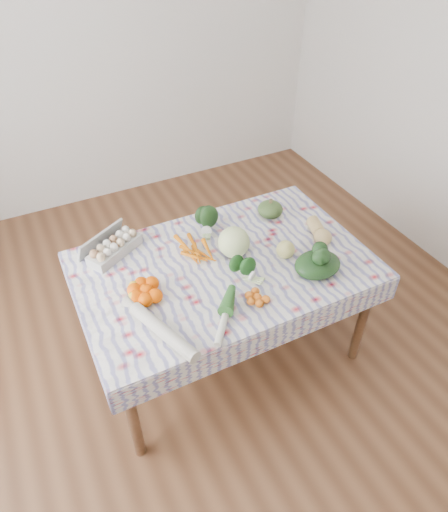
{
  "coord_description": "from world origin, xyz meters",
  "views": [
    {
      "loc": [
        -0.88,
        -1.75,
        2.48
      ],
      "look_at": [
        0.0,
        0.0,
        0.82
      ],
      "focal_mm": 32.0,
      "sensor_mm": 36.0,
      "label": 1
    }
  ],
  "objects_px": {
    "egg_carton": "(115,248)",
    "butternut_squash": "(319,230)",
    "kabocha_squash": "(270,209)",
    "dining_table": "(224,274)",
    "grapefruit": "(286,250)",
    "cabbage": "(234,242)"
  },
  "relations": [
    {
      "from": "cabbage",
      "to": "egg_carton",
      "type": "bearing_deg",
      "value": 153.06
    },
    {
      "from": "dining_table",
      "to": "butternut_squash",
      "type": "height_order",
      "value": "butternut_squash"
    },
    {
      "from": "dining_table",
      "to": "grapefruit",
      "type": "distance_m",
      "value": 0.39
    },
    {
      "from": "egg_carton",
      "to": "butternut_squash",
      "type": "xyz_separation_m",
      "value": [
        1.16,
        -0.4,
        0.01
      ]
    },
    {
      "from": "butternut_squash",
      "to": "grapefruit",
      "type": "distance_m",
      "value": 0.29
    },
    {
      "from": "cabbage",
      "to": "grapefruit",
      "type": "relative_size",
      "value": 1.71
    },
    {
      "from": "kabocha_squash",
      "to": "butternut_squash",
      "type": "distance_m",
      "value": 0.36
    },
    {
      "from": "dining_table",
      "to": "grapefruit",
      "type": "relative_size",
      "value": 14.89
    },
    {
      "from": "cabbage",
      "to": "grapefruit",
      "type": "distance_m",
      "value": 0.3
    },
    {
      "from": "egg_carton",
      "to": "cabbage",
      "type": "height_order",
      "value": "cabbage"
    },
    {
      "from": "dining_table",
      "to": "egg_carton",
      "type": "height_order",
      "value": "egg_carton"
    },
    {
      "from": "egg_carton",
      "to": "butternut_squash",
      "type": "bearing_deg",
      "value": -49.39
    },
    {
      "from": "dining_table",
      "to": "cabbage",
      "type": "bearing_deg",
      "value": 29.21
    },
    {
      "from": "dining_table",
      "to": "butternut_squash",
      "type": "xyz_separation_m",
      "value": [
        0.63,
        -0.04,
        0.14
      ]
    },
    {
      "from": "egg_carton",
      "to": "kabocha_squash",
      "type": "xyz_separation_m",
      "value": [
        1.01,
        -0.07,
        0.01
      ]
    },
    {
      "from": "kabocha_squash",
      "to": "butternut_squash",
      "type": "relative_size",
      "value": 0.71
    },
    {
      "from": "dining_table",
      "to": "cabbage",
      "type": "distance_m",
      "value": 0.2
    },
    {
      "from": "grapefruit",
      "to": "egg_carton",
      "type": "bearing_deg",
      "value": 151.99
    },
    {
      "from": "dining_table",
      "to": "grapefruit",
      "type": "xyz_separation_m",
      "value": [
        0.35,
        -0.1,
        0.14
      ]
    },
    {
      "from": "egg_carton",
      "to": "kabocha_squash",
      "type": "relative_size",
      "value": 2.11
    },
    {
      "from": "kabocha_squash",
      "to": "dining_table",
      "type": "bearing_deg",
      "value": -148.9
    },
    {
      "from": "egg_carton",
      "to": "cabbage",
      "type": "distance_m",
      "value": 0.69
    }
  ]
}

